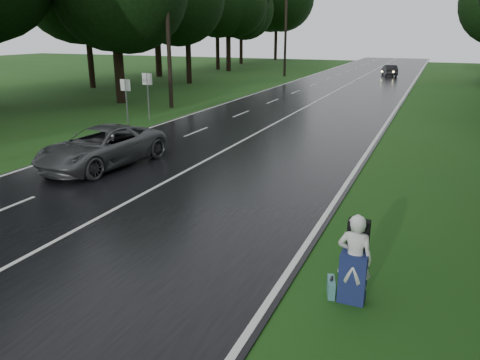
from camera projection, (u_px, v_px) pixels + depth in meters
name	position (u px, v px, depth m)	size (l,w,h in m)	color
ground	(22.00, 260.00, 10.65)	(160.00, 160.00, 0.00)	#1E4715
road	(287.00, 117.00, 28.16)	(12.00, 140.00, 0.04)	black
lane_center	(287.00, 117.00, 28.15)	(0.12, 140.00, 0.01)	silver
grey_car	(102.00, 147.00, 17.81)	(2.48, 5.37, 1.49)	#454749
far_car	(390.00, 70.00, 53.95)	(1.32, 3.77, 1.24)	black
hitchhiker	(354.00, 262.00, 8.81)	(0.66, 0.59, 1.81)	silver
suitcase	(331.00, 287.00, 9.22)	(0.14, 0.47, 0.34)	teal
utility_pole_mid	(172.00, 108.00, 31.92)	(1.80, 0.28, 10.29)	black
utility_pole_far	(284.00, 76.00, 54.00)	(1.80, 0.28, 9.41)	black
road_sign_a	(128.00, 127.00, 25.56)	(0.62, 0.10, 2.56)	white
road_sign_b	(150.00, 120.00, 27.37)	(0.65, 0.10, 2.72)	white
tree_left_d	(122.00, 103.00, 34.06)	(8.67, 8.67, 13.55)	black
tree_left_e	(189.00, 83.00, 46.69)	(9.01, 9.01, 14.08)	black
tree_left_f	(229.00, 71.00, 61.15)	(9.93, 9.93, 15.51)	black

